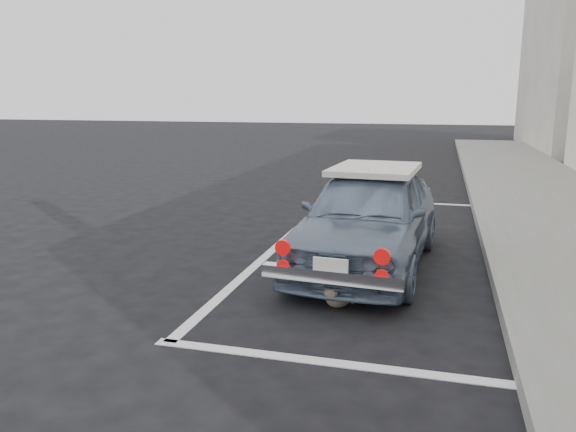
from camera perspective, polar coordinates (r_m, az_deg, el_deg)
name	(u,v)px	position (r m, az deg, el deg)	size (l,w,h in m)	color
ground	(289,331)	(5.01, 0.09, -11.61)	(80.00, 80.00, 0.00)	black
pline_rear	(335,363)	(4.47, 4.77, -14.67)	(3.00, 0.12, 0.01)	silver
pline_front	(401,202)	(11.13, 11.38, 1.38)	(3.00, 0.12, 0.01)	silver
pline_side	(283,241)	(7.98, -0.53, -2.55)	(0.12, 7.00, 0.01)	silver
retro_coupe	(368,216)	(6.80, 8.16, -0.01)	(1.65, 3.62, 1.20)	slate
cat	(339,294)	(5.52, 5.17, -7.90)	(0.35, 0.51, 0.29)	#7A6B5D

